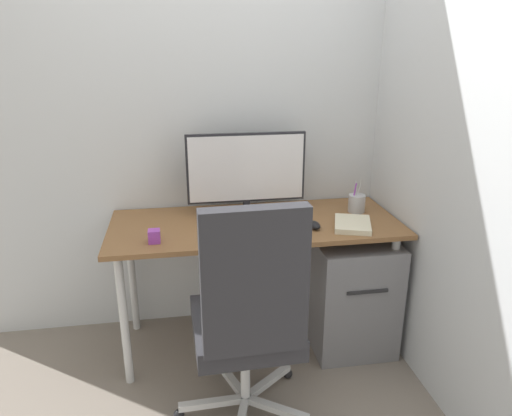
{
  "coord_description": "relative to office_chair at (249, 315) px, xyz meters",
  "views": [
    {
      "loc": [
        -0.38,
        -2.29,
        1.62
      ],
      "look_at": [
        -0.01,
        -0.06,
        0.83
      ],
      "focal_mm": 33.22,
      "sensor_mm": 36.0,
      "label": 1
    }
  ],
  "objects": [
    {
      "name": "ground_plane",
      "position": [
        0.13,
        0.63,
        -0.57
      ],
      "size": [
        8.0,
        8.0,
        0.0
      ],
      "primitive_type": "plane",
      "color": "slate"
    },
    {
      "name": "notebook",
      "position": [
        0.61,
        0.48,
        0.17
      ],
      "size": [
        0.25,
        0.28,
        0.03
      ],
      "primitive_type": "cube",
      "rotation": [
        0.0,
        0.0,
        -0.33
      ],
      "color": "beige",
      "rests_on": "desk"
    },
    {
      "name": "desk",
      "position": [
        0.13,
        0.63,
        0.09
      ],
      "size": [
        1.51,
        0.63,
        0.73
      ],
      "color": "brown",
      "rests_on": "ground_plane"
    },
    {
      "name": "mouse",
      "position": [
        0.41,
        0.49,
        0.18
      ],
      "size": [
        0.06,
        0.1,
        0.04
      ],
      "primitive_type": "ellipsoid",
      "rotation": [
        0.0,
        0.0,
        0.06
      ],
      "color": "black",
      "rests_on": "desk"
    },
    {
      "name": "wall_back",
      "position": [
        0.13,
        0.98,
        0.83
      ],
      "size": [
        3.27,
        0.04,
        2.8
      ],
      "primitive_type": "cube",
      "color": "silver",
      "rests_on": "ground_plane"
    },
    {
      "name": "office_chair",
      "position": [
        0.0,
        0.0,
        0.0
      ],
      "size": [
        0.61,
        0.63,
        1.08
      ],
      "color": "black",
      "rests_on": "ground_plane"
    },
    {
      "name": "desk_clamp_accessory",
      "position": [
        -0.38,
        0.45,
        0.19
      ],
      "size": [
        0.05,
        0.05,
        0.06
      ],
      "primitive_type": "cube",
      "color": "purple",
      "rests_on": "desk"
    },
    {
      "name": "filing_cabinet",
      "position": [
        0.65,
        0.59,
        -0.25
      ],
      "size": [
        0.43,
        0.56,
        0.63
      ],
      "color": "slate",
      "rests_on": "ground_plane"
    },
    {
      "name": "monitor",
      "position": [
        0.11,
        0.79,
        0.4
      ],
      "size": [
        0.64,
        0.17,
        0.44
      ],
      "color": "black",
      "rests_on": "desk"
    },
    {
      "name": "keyboard",
      "position": [
        0.07,
        0.43,
        0.17
      ],
      "size": [
        0.39,
        0.15,
        0.02
      ],
      "color": "black",
      "rests_on": "desk"
    },
    {
      "name": "pen_holder",
      "position": [
        0.71,
        0.7,
        0.21
      ],
      "size": [
        0.09,
        0.09,
        0.18
      ],
      "color": "#B2B5BA",
      "rests_on": "desk"
    },
    {
      "name": "wall_side_right",
      "position": [
        0.92,
        0.38,
        0.83
      ],
      "size": [
        0.04,
        2.38,
        2.8
      ],
      "primitive_type": "cube",
      "color": "silver",
      "rests_on": "ground_plane"
    }
  ]
}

